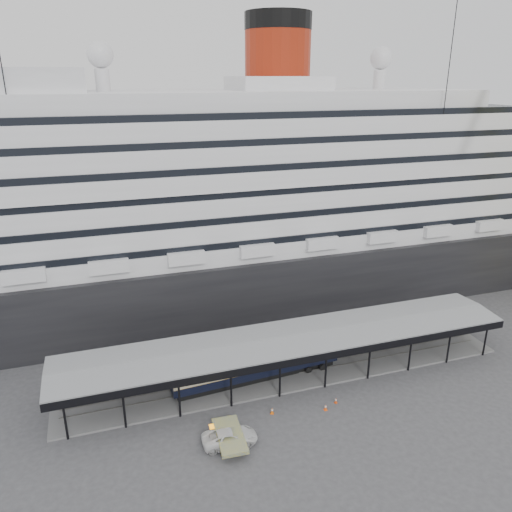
{
  "coord_description": "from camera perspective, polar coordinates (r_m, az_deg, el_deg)",
  "views": [
    {
      "loc": [
        -20.78,
        -44.55,
        34.86
      ],
      "look_at": [
        -3.42,
        8.0,
        14.9
      ],
      "focal_mm": 35.0,
      "sensor_mm": 36.0,
      "label": 1
    }
  ],
  "objects": [
    {
      "name": "traffic_cone_left",
      "position": [
        57.21,
        1.85,
        -17.25
      ],
      "size": [
        0.51,
        0.51,
        0.76
      ],
      "rotation": [
        0.0,
        0.0,
        -0.39
      ],
      "color": "orange",
      "rests_on": "ground"
    },
    {
      "name": "traffic_cone_right",
      "position": [
        58.21,
        7.96,
        -16.74
      ],
      "size": [
        0.4,
        0.4,
        0.72
      ],
      "rotation": [
        0.0,
        0.0,
        0.08
      ],
      "color": "#FB500D",
      "rests_on": "ground"
    },
    {
      "name": "cruise_ship",
      "position": [
        81.04,
        -3.03,
        8.05
      ],
      "size": [
        130.0,
        30.0,
        43.9
      ],
      "color": "black",
      "rests_on": "ground"
    },
    {
      "name": "port_truck",
      "position": [
        53.28,
        -3.02,
        -19.98
      ],
      "size": [
        5.71,
        2.87,
        1.55
      ],
      "primitive_type": "imported",
      "rotation": [
        0.0,
        0.0,
        1.52
      ],
      "color": "silver",
      "rests_on": "ground"
    },
    {
      "name": "ground",
      "position": [
        60.27,
        5.69,
        -15.62
      ],
      "size": [
        200.0,
        200.0,
        0.0
      ],
      "primitive_type": "plane",
      "color": "#3C3C3F",
      "rests_on": "ground"
    },
    {
      "name": "pullman_carriage",
      "position": [
        61.41,
        0.06,
        -11.94
      ],
      "size": [
        21.2,
        4.26,
        20.67
      ],
      "rotation": [
        0.0,
        0.0,
        0.07
      ],
      "color": "black",
      "rests_on": "ground"
    },
    {
      "name": "traffic_cone_mid",
      "position": [
        59.43,
        9.11,
        -15.99
      ],
      "size": [
        0.44,
        0.44,
        0.65
      ],
      "rotation": [
        0.0,
        0.0,
        0.42
      ],
      "color": "#DC420C",
      "rests_on": "ground"
    },
    {
      "name": "platform_canopy",
      "position": [
        62.8,
        3.9,
        -11.38
      ],
      "size": [
        56.0,
        9.18,
        5.3
      ],
      "color": "slate",
      "rests_on": "ground"
    }
  ]
}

